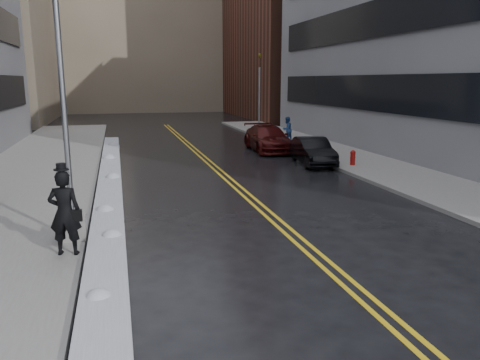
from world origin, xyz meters
TOP-DOWN VIEW (x-y plane):
  - ground at (0.00, 0.00)m, footprint 160.00×160.00m
  - sidewalk_west at (-5.75, 10.00)m, footprint 5.50×50.00m
  - sidewalk_east at (10.00, 10.00)m, footprint 4.00×50.00m
  - lane_line_left at (2.35, 10.00)m, footprint 0.12×50.00m
  - lane_line_right at (2.65, 10.00)m, footprint 0.12×50.00m
  - snow_ridge at (-2.45, 8.00)m, footprint 0.90×30.00m
  - building_far at (2.00, 60.00)m, footprint 36.00×16.00m
  - lamppost at (-3.30, 2.00)m, footprint 0.65×0.65m
  - fire_hydrant at (9.00, 10.00)m, footprint 0.26×0.26m
  - traffic_signal at (8.50, 24.00)m, footprint 0.16×0.20m
  - pedestrian_fedora at (-3.35, 0.87)m, footprint 0.82×0.61m
  - pedestrian_east at (8.96, 19.10)m, footprint 1.01×0.95m
  - car_black at (7.50, 11.42)m, footprint 1.95×4.29m
  - car_maroon at (6.75, 16.42)m, footprint 2.39×5.36m

SIDE VIEW (x-z plane):
  - ground at x=0.00m, z-range 0.00..0.00m
  - lane_line_left at x=2.35m, z-range 0.00..0.01m
  - lane_line_right at x=2.65m, z-range 0.00..0.01m
  - sidewalk_west at x=-5.75m, z-range 0.00..0.15m
  - sidewalk_east at x=10.00m, z-range 0.00..0.15m
  - snow_ridge at x=-2.45m, z-range 0.00..0.34m
  - fire_hydrant at x=9.00m, z-range 0.18..0.91m
  - car_black at x=7.50m, z-range 0.00..1.37m
  - car_maroon at x=6.75m, z-range 0.00..1.53m
  - pedestrian_east at x=8.96m, z-range 0.15..1.81m
  - pedestrian_fedora at x=-3.35m, z-range 0.15..2.19m
  - lamppost at x=-3.30m, z-range -1.28..6.35m
  - traffic_signal at x=8.50m, z-range 0.40..6.40m
  - building_far at x=2.00m, z-range 0.00..22.00m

